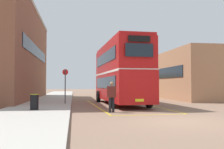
% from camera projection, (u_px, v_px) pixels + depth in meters
% --- Properties ---
extents(ground_plane, '(135.60, 135.60, 0.00)m').
position_uv_depth(ground_plane, '(119.00, 101.00, 25.23)').
color(ground_plane, '#846651').
extents(sidewalk_left, '(4.00, 57.60, 0.14)m').
position_uv_depth(sidewalk_left, '(52.00, 99.00, 26.66)').
color(sidewalk_left, '#B2ADA3').
rests_on(sidewalk_left, ground).
extents(brick_building_left, '(6.54, 19.82, 9.27)m').
position_uv_depth(brick_building_left, '(3.00, 54.00, 26.11)').
color(brick_building_left, brown).
rests_on(brick_building_left, ground).
extents(depot_building_right, '(7.55, 13.45, 5.11)m').
position_uv_depth(depot_building_right, '(196.00, 76.00, 29.26)').
color(depot_building_right, '#AD7A56').
rests_on(depot_building_right, ground).
extents(double_decker_bus, '(3.14, 10.61, 4.75)m').
position_uv_depth(double_decker_bus, '(120.00, 72.00, 20.58)').
color(double_decker_bus, black).
rests_on(double_decker_bus, ground).
extents(single_deck_bus, '(3.03, 10.02, 3.02)m').
position_uv_depth(single_deck_bus, '(121.00, 84.00, 37.93)').
color(single_deck_bus, black).
rests_on(single_deck_bus, ground).
extents(pedestrian_boarding, '(0.53, 0.40, 1.72)m').
position_uv_depth(pedestrian_boarding, '(112.00, 95.00, 14.58)').
color(pedestrian_boarding, black).
rests_on(pedestrian_boarding, ground).
extents(litter_bin, '(0.49, 0.49, 0.88)m').
position_uv_depth(litter_bin, '(34.00, 102.00, 14.61)').
color(litter_bin, black).
rests_on(litter_bin, sidewalk_left).
extents(bus_stop_sign, '(0.44, 0.09, 2.58)m').
position_uv_depth(bus_stop_sign, '(65.00, 83.00, 19.74)').
color(bus_stop_sign, '#4C4C51').
rests_on(bus_stop_sign, sidewalk_left).
extents(bay_marking_yellow, '(4.71, 12.69, 0.01)m').
position_uv_depth(bay_marking_yellow, '(125.00, 106.00, 18.57)').
color(bay_marking_yellow, gold).
rests_on(bay_marking_yellow, ground).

